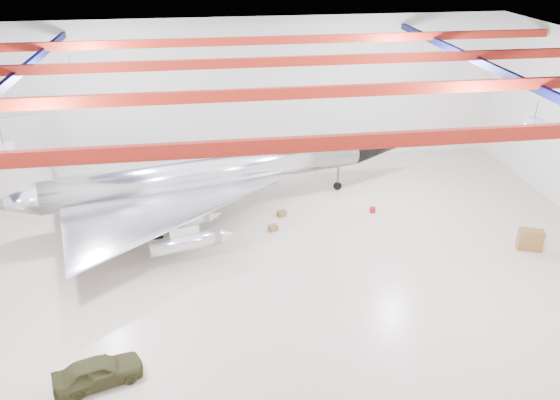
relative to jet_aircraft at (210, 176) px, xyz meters
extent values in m
plane|color=beige|center=(2.81, -6.68, -2.53)|extent=(40.00, 40.00, 0.00)
plane|color=silver|center=(2.81, 8.32, 2.97)|extent=(40.00, 0.00, 40.00)
plane|color=#0A0F38|center=(2.81, -6.68, 8.47)|extent=(40.00, 40.00, 0.00)
cube|color=maroon|center=(2.81, -15.68, 7.87)|extent=(39.50, 0.25, 0.50)
cube|color=maroon|center=(2.81, -9.68, 7.87)|extent=(39.50, 0.25, 0.50)
cube|color=maroon|center=(2.81, -3.68, 7.87)|extent=(39.50, 0.25, 0.50)
cube|color=maroon|center=(2.81, 2.32, 7.87)|extent=(39.50, 0.25, 0.50)
cube|color=#0C104A|center=(14.81, -6.68, 7.57)|extent=(0.25, 29.50, 0.40)
cube|color=silver|center=(-7.19, -12.68, 7.17)|extent=(0.55, 0.55, 0.25)
cube|color=silver|center=(12.81, -12.68, 7.17)|extent=(0.55, 0.55, 0.25)
cube|color=silver|center=(-7.19, -0.68, 7.17)|extent=(0.55, 0.55, 0.25)
cube|color=silver|center=(12.81, -0.68, 7.17)|extent=(0.55, 0.55, 0.25)
cylinder|color=silver|center=(0.05, 0.01, 0.29)|extent=(20.06, 6.64, 2.01)
cone|color=black|center=(12.30, 2.94, 0.29)|extent=(5.37, 3.13, 2.01)
cone|color=silver|center=(-11.21, -2.68, 0.29)|extent=(3.41, 2.66, 2.01)
cube|color=silver|center=(-10.23, -2.44, 2.91)|extent=(2.77, 0.77, 4.53)
cube|color=black|center=(6.91, 1.65, 1.35)|extent=(2.34, 1.30, 0.50)
cylinder|color=silver|center=(-1.60, -6.08, -1.12)|extent=(3.93, 1.77, 0.91)
cylinder|color=silver|center=(-2.18, -3.63, -1.12)|extent=(3.93, 1.77, 0.91)
cylinder|color=silver|center=(-3.59, 2.25, -1.12)|extent=(3.93, 1.77, 0.91)
cylinder|color=silver|center=(-4.17, 4.70, -1.12)|extent=(3.93, 1.77, 0.91)
cylinder|color=#59595B|center=(8.87, 2.12, -1.62)|extent=(0.18, 0.18, 1.81)
cylinder|color=black|center=(8.87, 2.12, -2.25)|extent=(0.60, 0.35, 0.56)
cylinder|color=#59595B|center=(-3.28, -3.37, -1.62)|extent=(0.18, 0.18, 1.81)
cylinder|color=black|center=(-3.28, -3.37, -2.25)|extent=(0.60, 0.35, 0.56)
cylinder|color=#59595B|center=(-4.45, 1.53, -1.62)|extent=(0.18, 0.18, 1.81)
cylinder|color=black|center=(-4.45, 1.53, -2.25)|extent=(0.60, 0.35, 0.56)
imported|color=#38381C|center=(-5.08, -14.34, -1.93)|extent=(3.77, 2.39, 1.20)
cube|color=brown|center=(17.85, -7.29, -1.91)|extent=(1.50, 1.12, 1.24)
cube|color=olive|center=(-4.32, -1.06, -2.34)|extent=(0.66, 0.60, 0.38)
cube|color=#A9101D|center=(-1.91, 1.06, -2.36)|extent=(0.56, 0.50, 0.33)
cube|color=olive|center=(4.39, -1.24, -2.34)|extent=(0.63, 0.56, 0.37)
cube|color=#59595B|center=(-1.58, -1.62, -2.40)|extent=(0.39, 0.33, 0.26)
cylinder|color=#A9101D|center=(10.31, -1.58, -2.36)|extent=(0.43, 0.43, 0.34)
cube|color=olive|center=(3.58, -3.01, -2.35)|extent=(0.65, 0.60, 0.36)
cylinder|color=#59595B|center=(4.67, 4.11, -2.35)|extent=(0.44, 0.44, 0.36)
camera|label=1|loc=(-0.24, -31.78, 14.07)|focal=35.00mm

